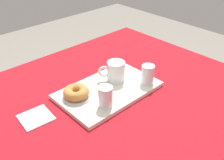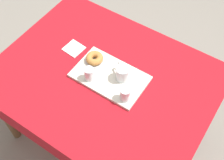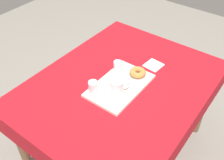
% 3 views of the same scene
% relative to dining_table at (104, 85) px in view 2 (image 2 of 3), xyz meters
% --- Properties ---
extents(ground_plane, '(6.00, 6.00, 0.00)m').
position_rel_dining_table_xyz_m(ground_plane, '(0.00, 0.00, -0.69)').
color(ground_plane, gray).
extents(dining_table, '(1.39, 1.08, 0.78)m').
position_rel_dining_table_xyz_m(dining_table, '(0.00, 0.00, 0.00)').
color(dining_table, '#A8141E').
rests_on(dining_table, ground).
extents(serving_tray, '(0.46, 0.29, 0.02)m').
position_rel_dining_table_xyz_m(serving_tray, '(0.03, 0.02, 0.10)').
color(serving_tray, silver).
rests_on(serving_tray, dining_table).
extents(tea_mug_left, '(0.11, 0.10, 0.10)m').
position_rel_dining_table_xyz_m(tea_mug_left, '(0.11, 0.05, 0.15)').
color(tea_mug_left, white).
rests_on(tea_mug_left, serving_tray).
extents(water_glass_near, '(0.06, 0.06, 0.09)m').
position_rel_dining_table_xyz_m(water_glass_near, '(-0.06, -0.07, 0.15)').
color(water_glass_near, white).
rests_on(water_glass_near, serving_tray).
extents(water_glass_far, '(0.06, 0.06, 0.09)m').
position_rel_dining_table_xyz_m(water_glass_far, '(0.20, -0.07, 0.15)').
color(water_glass_far, white).
rests_on(water_glass_far, serving_tray).
extents(donut_plate_left, '(0.13, 0.13, 0.01)m').
position_rel_dining_table_xyz_m(donut_plate_left, '(-0.12, 0.06, 0.11)').
color(donut_plate_left, silver).
rests_on(donut_plate_left, serving_tray).
extents(sugar_donut_left, '(0.11, 0.11, 0.04)m').
position_rel_dining_table_xyz_m(sugar_donut_left, '(-0.12, 0.06, 0.14)').
color(sugar_donut_left, '#BC7F3D').
rests_on(sugar_donut_left, donut_plate_left).
extents(paper_napkin, '(0.13, 0.13, 0.01)m').
position_rel_dining_table_xyz_m(paper_napkin, '(-0.31, 0.08, 0.09)').
color(paper_napkin, white).
rests_on(paper_napkin, dining_table).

